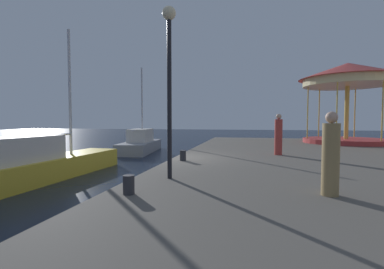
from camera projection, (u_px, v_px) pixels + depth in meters
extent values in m
plane|color=black|center=(175.00, 176.00, 11.60)|extent=(120.00, 120.00, 0.00)
cube|color=#5B564F|center=(349.00, 172.00, 10.20)|extent=(13.49, 27.80, 0.80)
cube|color=gray|center=(140.00, 147.00, 20.34)|extent=(2.69, 6.18, 0.77)
cube|color=beige|center=(141.00, 135.00, 20.38)|extent=(1.69, 2.78, 0.94)
cylinder|color=silver|center=(142.00, 105.00, 20.73)|extent=(0.12, 0.12, 5.58)
cylinder|color=silver|center=(137.00, 130.00, 19.49)|extent=(0.42, 2.68, 0.08)
cube|color=gold|center=(54.00, 167.00, 11.17)|extent=(1.97, 7.35, 0.85)
cube|color=beige|center=(20.00, 150.00, 9.63)|extent=(1.28, 3.26, 0.92)
cylinder|color=silver|center=(70.00, 92.00, 12.05)|extent=(0.12, 0.12, 5.49)
cylinder|color=silver|center=(42.00, 136.00, 10.56)|extent=(0.24, 3.28, 0.08)
cylinder|color=#B23333|center=(346.00, 141.00, 18.77)|extent=(5.53, 5.53, 0.30)
cylinder|color=gold|center=(347.00, 113.00, 18.67)|extent=(0.28, 0.28, 3.60)
cylinder|color=#F2E099|center=(348.00, 82.00, 18.57)|extent=(5.70, 5.70, 0.50)
cone|color=#C63D38|center=(348.00, 71.00, 18.53)|extent=(6.33, 6.33, 1.07)
cylinder|color=gold|center=(355.00, 113.00, 20.55)|extent=(0.08, 0.08, 3.60)
cylinder|color=gold|center=(319.00, 113.00, 21.06)|extent=(0.08, 0.08, 3.60)
cylinder|color=gold|center=(308.00, 113.00, 19.19)|extent=(0.08, 0.08, 3.60)
cylinder|color=gold|center=(337.00, 112.00, 16.80)|extent=(0.08, 0.08, 3.60)
cylinder|color=gold|center=(382.00, 111.00, 16.29)|extent=(0.08, 0.08, 3.60)
cylinder|color=black|center=(169.00, 100.00, 7.17)|extent=(0.12, 0.12, 4.15)
sphere|color=#F9E5B2|center=(169.00, 13.00, 7.06)|extent=(0.36, 0.36, 0.36)
cylinder|color=#2D2D33|center=(129.00, 185.00, 5.70)|extent=(0.24, 0.24, 0.40)
cylinder|color=#2D2D33|center=(183.00, 155.00, 10.48)|extent=(0.24, 0.24, 0.40)
cylinder|color=#B23833|center=(278.00, 137.00, 12.24)|extent=(0.34, 0.34, 1.61)
sphere|color=tan|center=(279.00, 117.00, 12.19)|extent=(0.24, 0.24, 0.24)
cylinder|color=#937A4C|center=(331.00, 160.00, 5.58)|extent=(0.34, 0.34, 1.49)
sphere|color=tan|center=(332.00, 117.00, 5.53)|extent=(0.24, 0.24, 0.24)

